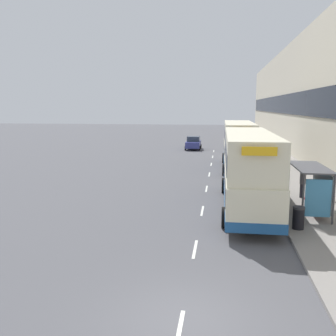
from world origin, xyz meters
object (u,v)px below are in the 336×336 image
at_px(car_0, 193,143).
at_px(pedestrian_2, 303,183).
at_px(bus_shelter, 314,182).
at_px(pedestrian_1, 332,186).
at_px(double_decker_bus_ahead, 238,144).
at_px(double_decker_bus_near, 248,169).
at_px(litter_bin, 298,218).

bearing_deg(car_0, pedestrian_2, 108.25).
distance_m(bus_shelter, pedestrian_1, 3.58).
xyz_separation_m(bus_shelter, pedestrian_2, (0.21, 3.69, -0.81)).
distance_m(double_decker_bus_ahead, pedestrian_1, 12.91).
relative_size(pedestrian_1, pedestrian_2, 0.97).
xyz_separation_m(double_decker_bus_near, pedestrian_1, (5.06, 1.89, -1.25)).
bearing_deg(pedestrian_1, car_0, 110.73).
relative_size(car_0, pedestrian_2, 2.10).
bearing_deg(bus_shelter, double_decker_bus_ahead, 102.42).
xyz_separation_m(pedestrian_2, litter_bin, (-1.43, -6.26, -0.40)).
xyz_separation_m(double_decker_bus_ahead, pedestrian_1, (5.03, -11.82, -1.25)).
relative_size(bus_shelter, double_decker_bus_ahead, 0.37).
height_order(double_decker_bus_ahead, car_0, double_decker_bus_ahead).
xyz_separation_m(car_0, pedestrian_2, (8.76, -26.56, 0.20)).
bearing_deg(litter_bin, bus_shelter, 64.53).
relative_size(bus_shelter, double_decker_bus_near, 0.37).
bearing_deg(litter_bin, double_decker_bus_near, 119.42).
xyz_separation_m(bus_shelter, car_0, (-8.55, 30.25, -1.01)).
bearing_deg(car_0, bus_shelter, 105.78).
bearing_deg(car_0, litter_bin, 102.59).
height_order(pedestrian_2, litter_bin, pedestrian_2).
relative_size(double_decker_bus_near, pedestrian_1, 6.53).
relative_size(car_0, pedestrian_1, 2.17).
relative_size(double_decker_bus_near, pedestrian_2, 6.34).
bearing_deg(pedestrian_2, double_decker_bus_ahead, 107.32).
distance_m(double_decker_bus_near, litter_bin, 4.52).
height_order(bus_shelter, litter_bin, bus_shelter).
distance_m(bus_shelter, car_0, 31.45).
distance_m(double_decker_bus_ahead, car_0, 16.38).
bearing_deg(pedestrian_1, litter_bin, -118.24).
bearing_deg(pedestrian_2, car_0, 108.25).
xyz_separation_m(car_0, litter_bin, (7.33, -32.82, -0.20)).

